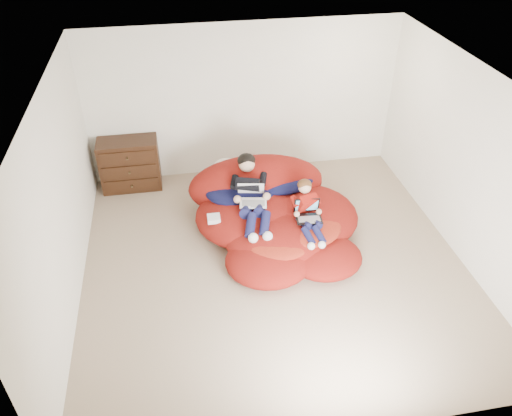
{
  "coord_description": "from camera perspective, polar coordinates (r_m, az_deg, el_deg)",
  "views": [
    {
      "loc": [
        -1.12,
        -4.91,
        4.5
      ],
      "look_at": [
        -0.19,
        0.32,
        0.7
      ],
      "focal_mm": 35.0,
      "sensor_mm": 36.0,
      "label": 1
    }
  ],
  "objects": [
    {
      "name": "room_shell",
      "position": [
        6.61,
        2.1,
        -4.82
      ],
      "size": [
        5.1,
        5.1,
        2.77
      ],
      "color": "tan",
      "rests_on": "ground"
    },
    {
      "name": "dresser",
      "position": [
        8.28,
        -14.2,
        4.87
      ],
      "size": [
        0.93,
        0.53,
        0.84
      ],
      "color": "#321B0D",
      "rests_on": "ground"
    },
    {
      "name": "beanbag_pile",
      "position": [
        7.17,
        1.99,
        -0.67
      ],
      "size": [
        2.4,
        2.42,
        0.94
      ],
      "color": "maroon",
      "rests_on": "ground"
    },
    {
      "name": "cream_pillow",
      "position": [
        7.57,
        -3.41,
        4.67
      ],
      "size": [
        0.43,
        0.28,
        0.28
      ],
      "primitive_type": "ellipsoid",
      "color": "beige",
      "rests_on": "beanbag_pile"
    },
    {
      "name": "older_boy",
      "position": [
        6.94,
        -0.6,
        2.03
      ],
      "size": [
        0.46,
        1.3,
        0.69
      ],
      "color": "black",
      "rests_on": "beanbag_pile"
    },
    {
      "name": "younger_boy",
      "position": [
        6.73,
        5.91,
        -0.08
      ],
      "size": [
        0.33,
        0.86,
        0.6
      ],
      "color": "#A2160E",
      "rests_on": "beanbag_pile"
    },
    {
      "name": "laptop_white",
      "position": [
        6.86,
        -0.43,
        1.32
      ],
      "size": [
        0.4,
        0.44,
        0.24
      ],
      "color": "white",
      "rests_on": "older_boy"
    },
    {
      "name": "laptop_black",
      "position": [
        6.73,
        5.96,
        -0.54
      ],
      "size": [
        0.36,
        0.33,
        0.25
      ],
      "color": "black",
      "rests_on": "younger_boy"
    },
    {
      "name": "power_adapter",
      "position": [
        6.84,
        -4.85,
        -1.21
      ],
      "size": [
        0.18,
        0.18,
        0.07
      ],
      "primitive_type": "cube",
      "rotation": [
        0.0,
        0.0,
        -0.02
      ],
      "color": "white",
      "rests_on": "beanbag_pile"
    }
  ]
}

